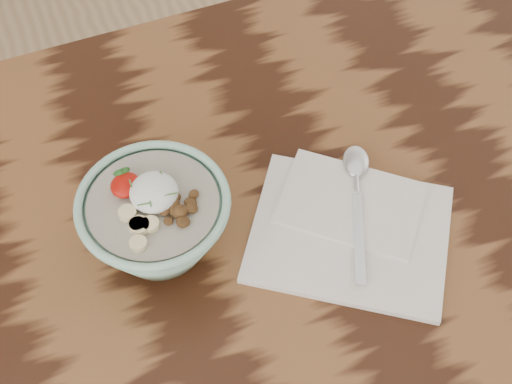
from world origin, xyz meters
The scene contains 4 objects.
table centered at (0.00, 0.00, 65.70)cm, with size 160.00×90.00×75.00cm.
breakfast_bowl centered at (-19.88, 6.66, 80.84)cm, with size 17.13×17.13×11.74cm.
napkin centered at (1.96, 0.47, 75.60)cm, with size 29.71×28.61×1.43cm.
spoon centered at (5.34, 5.78, 76.86)cm, with size 10.28×19.07×1.04cm.
Camera 1 is at (-25.46, -37.81, 148.34)cm, focal length 50.00 mm.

